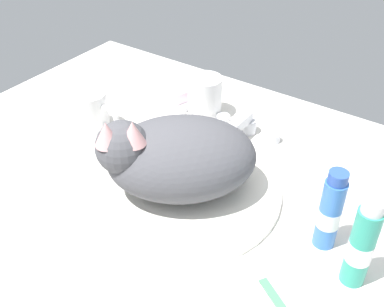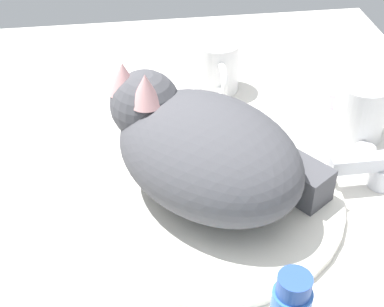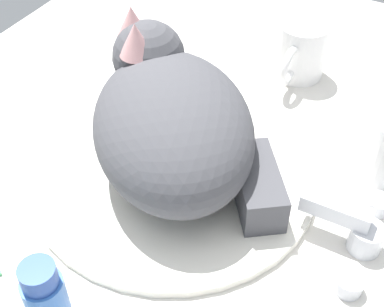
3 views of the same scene
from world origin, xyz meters
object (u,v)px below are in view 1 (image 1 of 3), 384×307
toothpaste_bottle (330,212)px  coffee_mug (92,111)px  soap_bar (176,93)px  cat (175,156)px  mouthwash_bottle (361,245)px  faucet (245,125)px  rinse_cup (205,96)px

toothpaste_bottle → coffee_mug: bearing=176.6°
soap_bar → toothpaste_bottle: 48.65cm
cat → toothpaste_bottle: bearing=7.4°
soap_bar → mouthwash_bottle: bearing=-27.3°
faucet → soap_bar: size_ratio=2.30×
rinse_cup → mouthwash_bottle: mouthwash_bottle is taller
coffee_mug → mouthwash_bottle: size_ratio=0.76×
soap_bar → toothpaste_bottle: bearing=-26.0°
soap_bar → faucet: bearing=-6.8°
toothpaste_bottle → mouthwash_bottle: 7.30cm
cat → rinse_cup: 26.38cm
faucet → rinse_cup: 11.37cm
coffee_mug → toothpaste_bottle: bearing=-3.4°
faucet → cat: size_ratio=0.48×
faucet → soap_bar: 19.19cm
toothpaste_bottle → mouthwash_bottle: mouthwash_bottle is taller
coffee_mug → rinse_cup: size_ratio=1.29×
cat → coffee_mug: (-25.75, 6.34, -3.60)cm
coffee_mug → toothpaste_bottle: size_ratio=0.82×
coffee_mug → rinse_cup: 23.70cm
coffee_mug → rinse_cup: rinse_cup is taller
coffee_mug → soap_bar: (7.60, 18.25, -1.66)cm
faucet → cat: (-0.90, -22.31, 5.62)cm
coffee_mug → soap_bar: size_ratio=1.78×
toothpaste_bottle → soap_bar: bearing=154.0°
faucet → toothpaste_bottle: (24.52, -19.00, 4.30)cm
coffee_mug → toothpaste_bottle: toothpaste_bottle is taller
soap_bar → cat: bearing=-53.6°
faucet → mouthwash_bottle: mouthwash_bottle is taller
soap_bar → mouthwash_bottle: 55.87cm
faucet → rinse_cup: rinse_cup is taller
faucet → soap_bar: bearing=173.2°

